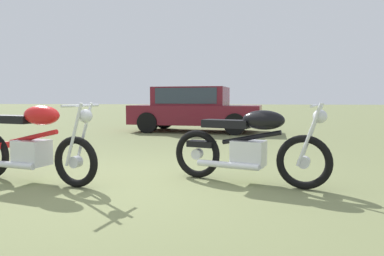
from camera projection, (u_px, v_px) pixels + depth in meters
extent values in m
plane|color=olive|center=(133.00, 183.00, 4.29)|extent=(120.00, 120.00, 0.00)
torus|color=black|center=(76.00, 162.00, 4.08)|extent=(0.62, 0.24, 0.62)
cylinder|color=silver|center=(76.00, 162.00, 4.08)|extent=(0.16, 0.13, 0.14)
cylinder|color=silver|center=(84.00, 133.00, 4.12)|extent=(0.27, 0.10, 0.75)
cylinder|color=silver|center=(74.00, 135.00, 3.95)|extent=(0.27, 0.10, 0.75)
cube|color=silver|center=(32.00, 153.00, 4.32)|extent=(0.46, 0.39, 0.32)
cylinder|color=red|center=(33.00, 137.00, 4.29)|extent=(0.76, 0.25, 0.22)
ellipsoid|color=red|center=(42.00, 115.00, 4.22)|extent=(0.57, 0.38, 0.24)
cube|color=black|center=(13.00, 119.00, 4.40)|extent=(0.64, 0.38, 0.10)
cylinder|color=silver|center=(81.00, 106.00, 3.99)|extent=(0.19, 0.63, 0.03)
sphere|color=silver|center=(85.00, 116.00, 3.98)|extent=(0.19, 0.19, 0.16)
cylinder|color=silver|center=(9.00, 165.00, 4.27)|extent=(0.79, 0.28, 0.08)
torus|color=black|center=(304.00, 162.00, 3.99)|extent=(0.64, 0.29, 0.64)
torus|color=black|center=(197.00, 154.00, 4.59)|extent=(0.64, 0.29, 0.64)
cylinder|color=silver|center=(304.00, 162.00, 3.99)|extent=(0.16, 0.14, 0.14)
cylinder|color=silver|center=(197.00, 154.00, 4.59)|extent=(0.16, 0.14, 0.14)
cylinder|color=silver|center=(311.00, 134.00, 4.02)|extent=(0.27, 0.12, 0.73)
cylinder|color=silver|center=(309.00, 135.00, 3.85)|extent=(0.27, 0.12, 0.73)
cube|color=silver|center=(248.00, 153.00, 4.28)|extent=(0.48, 0.41, 0.32)
cylinder|color=black|center=(251.00, 137.00, 4.24)|extent=(0.73, 0.30, 0.22)
ellipsoid|color=black|center=(263.00, 120.00, 4.16)|extent=(0.58, 0.42, 0.24)
cube|color=black|center=(226.00, 124.00, 4.37)|extent=(0.65, 0.42, 0.10)
cube|color=black|center=(201.00, 144.00, 4.55)|extent=(0.40, 0.29, 0.08)
cylinder|color=silver|center=(315.00, 106.00, 3.89)|extent=(0.24, 0.62, 0.03)
sphere|color=silver|center=(320.00, 116.00, 3.87)|extent=(0.20, 0.20, 0.16)
cylinder|color=silver|center=(227.00, 165.00, 4.24)|extent=(0.78, 0.34, 0.08)
cube|color=maroon|center=(196.00, 115.00, 11.04)|extent=(4.28, 2.22, 0.60)
cube|color=maroon|center=(192.00, 97.00, 11.02)|extent=(2.43, 1.82, 0.60)
cube|color=#2D3842|center=(192.00, 96.00, 11.02)|extent=(2.10, 1.82, 0.48)
cylinder|color=black|center=(241.00, 121.00, 11.52)|extent=(0.66, 0.30, 0.64)
cylinder|color=black|center=(235.00, 124.00, 9.95)|extent=(0.66, 0.30, 0.64)
cylinder|color=black|center=(164.00, 120.00, 12.16)|extent=(0.66, 0.30, 0.64)
cylinder|color=black|center=(148.00, 123.00, 10.59)|extent=(0.66, 0.30, 0.64)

